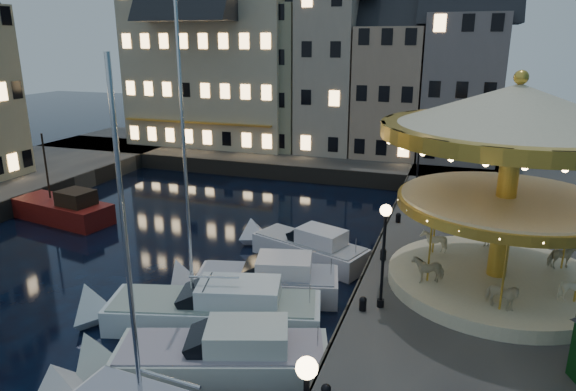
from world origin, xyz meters
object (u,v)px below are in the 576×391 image
at_px(streetlamp_b, 384,242).
at_px(bollard_d, 398,217).
at_px(motorboat_d, 259,283).
at_px(bollard_c, 383,254).
at_px(bollard_b, 363,303).
at_px(motorboat_e, 303,248).
at_px(motorboat_b, 211,359).
at_px(streetlamp_c, 418,163).
at_px(motorboat_c, 205,310).
at_px(red_fishing_boat, 64,211).
at_px(carousel, 512,150).

height_order(streetlamp_b, bollard_d, streetlamp_b).
bearing_deg(motorboat_d, bollard_c, 29.43).
bearing_deg(bollard_b, motorboat_e, 123.75).
bearing_deg(motorboat_d, motorboat_b, -84.03).
height_order(streetlamp_c, bollard_c, streetlamp_c).
height_order(bollard_c, motorboat_c, motorboat_c).
xyz_separation_m(streetlamp_b, motorboat_b, (-5.14, -4.36, -3.37)).
height_order(streetlamp_c, bollard_b, streetlamp_c).
relative_size(motorboat_d, red_fishing_boat, 1.02).
height_order(streetlamp_c, motorboat_d, streetlamp_c).
xyz_separation_m(bollard_c, bollard_d, (0.00, 5.50, 0.00)).
distance_m(streetlamp_c, motorboat_b, 18.89).
height_order(streetlamp_b, bollard_c, streetlamp_b).
distance_m(bollard_d, motorboat_b, 15.10).
distance_m(streetlamp_b, motorboat_c, 7.78).
relative_size(bollard_b, motorboat_e, 0.08).
relative_size(bollard_c, bollard_d, 1.00).
bearing_deg(motorboat_b, motorboat_e, 89.61).
relative_size(bollard_d, carousel, 0.06).
bearing_deg(streetlamp_c, bollard_d, -99.73).
bearing_deg(red_fishing_boat, bollard_d, 8.31).
distance_m(motorboat_b, carousel, 13.78).
bearing_deg(streetlamp_b, bollard_c, 97.59).
distance_m(bollard_c, red_fishing_boat, 21.06).
relative_size(bollard_c, motorboat_d, 0.08).
height_order(motorboat_e, carousel, carousel).
xyz_separation_m(motorboat_b, carousel, (9.43, 7.66, 6.51)).
bearing_deg(carousel, streetlamp_b, -142.49).
bearing_deg(red_fishing_boat, bollard_c, -6.68).
height_order(red_fishing_boat, carousel, carousel).
bearing_deg(motorboat_e, streetlamp_b, -50.68).
bearing_deg(red_fishing_boat, motorboat_b, -34.67).
bearing_deg(streetlamp_b, motorboat_b, -139.69).
bearing_deg(bollard_b, red_fishing_boat, 160.38).
height_order(streetlamp_b, carousel, carousel).
xyz_separation_m(motorboat_c, carousel, (11.16, 4.79, 6.47)).
distance_m(bollard_d, motorboat_e, 5.95).
height_order(motorboat_b, motorboat_d, same).
bearing_deg(motorboat_d, bollard_b, -21.97).
height_order(bollard_c, motorboat_e, motorboat_e).
bearing_deg(motorboat_e, bollard_d, 40.41).
bearing_deg(bollard_c, motorboat_b, -117.14).
bearing_deg(bollard_b, motorboat_d, 158.03).
distance_m(motorboat_e, red_fishing_boat, 16.44).
height_order(bollard_d, red_fishing_boat, red_fishing_boat).
bearing_deg(bollard_b, motorboat_c, -170.95).
bearing_deg(motorboat_b, carousel, 39.06).
height_order(streetlamp_c, motorboat_c, motorboat_c).
distance_m(bollard_b, motorboat_e, 8.11).
distance_m(bollard_b, motorboat_d, 5.65).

